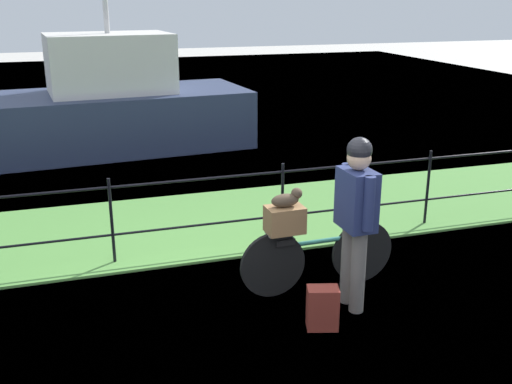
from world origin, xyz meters
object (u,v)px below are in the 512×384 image
at_px(cyclist_person, 356,209).
at_px(bicycle_main, 317,257).
at_px(wooden_crate, 285,219).
at_px(moored_boat_near, 113,107).
at_px(backpack_on_paving, 323,308).
at_px(terrier_dog, 287,199).

bearing_deg(cyclist_person, bicycle_main, 111.94).
bearing_deg(wooden_crate, moored_boat_near, 99.18).
bearing_deg(cyclist_person, moored_boat_near, 102.81).
xyz_separation_m(bicycle_main, cyclist_person, (0.18, -0.45, 0.65)).
bearing_deg(cyclist_person, backpack_on_paving, -146.54).
xyz_separation_m(bicycle_main, backpack_on_paving, (-0.25, -0.73, -0.16)).
bearing_deg(bicycle_main, cyclist_person, -68.06).
bearing_deg(moored_boat_near, backpack_on_paving, -80.88).
distance_m(backpack_on_paving, moored_boat_near, 7.55).
xyz_separation_m(bicycle_main, moored_boat_near, (-1.45, 6.70, 0.46)).
distance_m(terrier_dog, moored_boat_near, 6.81).
bearing_deg(moored_boat_near, wooden_crate, -80.82).
distance_m(cyclist_person, backpack_on_paving, 0.96).
bearing_deg(backpack_on_paving, bicycle_main, 86.98).
relative_size(bicycle_main, cyclist_person, 0.99).
height_order(wooden_crate, cyclist_person, cyclist_person).
bearing_deg(wooden_crate, cyclist_person, -38.87).
bearing_deg(terrier_dog, wooden_crate, -178.44).
distance_m(cyclist_person, moored_boat_near, 7.33).
bearing_deg(backpack_on_paving, terrier_dog, 112.65).
height_order(wooden_crate, moored_boat_near, moored_boat_near).
relative_size(wooden_crate, terrier_dog, 1.15).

